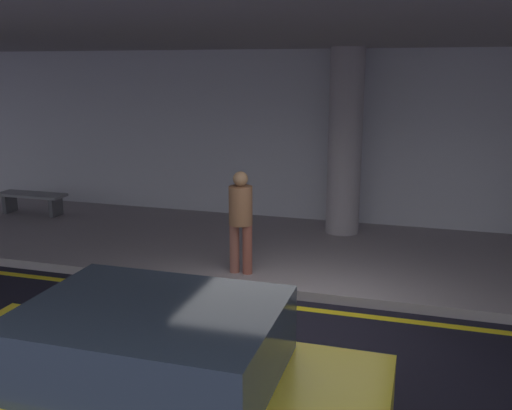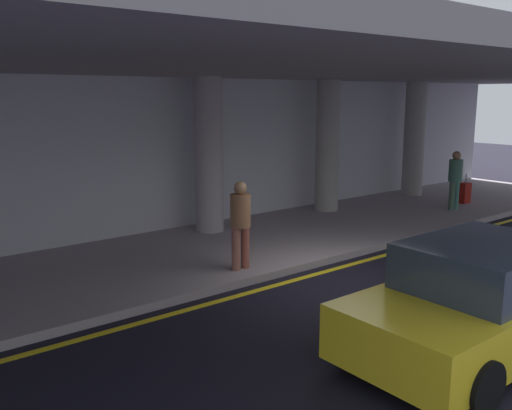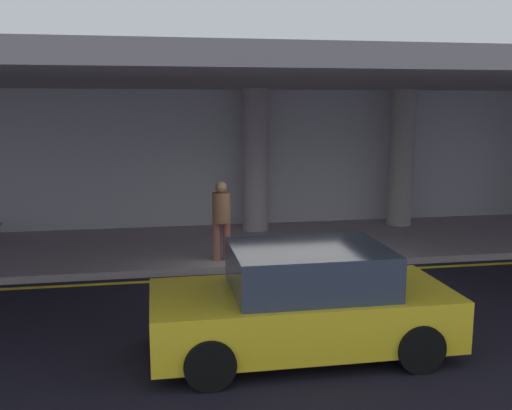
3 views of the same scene
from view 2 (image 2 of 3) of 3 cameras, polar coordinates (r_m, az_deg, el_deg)
The scene contains 12 objects.
ground_plane at distance 10.38m, azimuth 9.07°, elevation -7.98°, with size 60.00×60.00×0.00m, color black.
sidewalk at distance 12.55m, azimuth -1.42°, elevation -4.08°, with size 26.00×4.20×0.15m, color gray.
lane_stripe_yellow at distance 10.84m, azimuth 6.27°, elevation -7.04°, with size 26.00×0.14×0.01m, color yellow.
support_column_far_left at distance 13.24m, azimuth -4.87°, elevation 5.07°, with size 0.67×0.67×3.65m, color gray.
support_column_left_mid at distance 15.80m, azimuth 7.35°, elevation 6.02°, with size 0.67×0.67×3.65m, color gray.
support_column_center at distance 18.87m, azimuth 15.92°, elevation 6.52°, with size 0.67×0.67×3.65m, color gray.
ceiling_overhang at distance 11.72m, azimuth 0.01°, elevation 13.98°, with size 28.00×13.20×0.30m, color gray.
terminal_back_wall at distance 14.04m, azimuth -7.03°, elevation 5.07°, with size 26.00×0.30×3.80m, color #B1AFBC.
car_yellow_taxi at distance 8.04m, azimuth 21.94°, elevation -9.09°, with size 4.10×1.92×1.50m.
traveler_with_luggage at distance 16.78m, azimuth 19.76°, elevation 2.78°, with size 0.38×0.38×1.68m.
person_waiting_for_ride at distance 10.35m, azimuth -1.61°, elevation -1.48°, with size 0.38×0.38×1.68m.
suitcase_upright_primary at distance 18.04m, azimuth 20.64°, elevation 1.18°, with size 0.36×0.22×0.90m.
Camera 2 is at (-7.29, -6.56, 3.40)m, focal length 39.00 mm.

